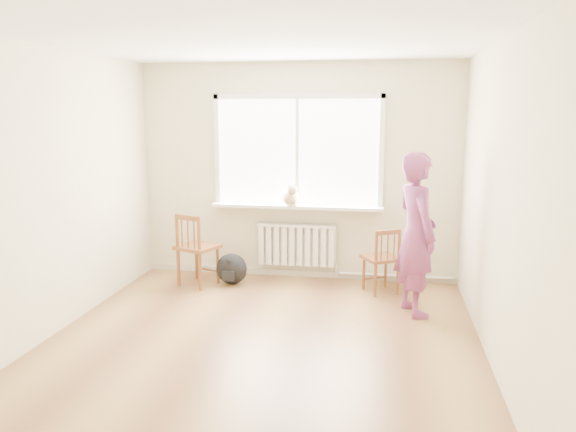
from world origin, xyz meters
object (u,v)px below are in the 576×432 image
at_px(cat, 291,196).
at_px(backpack, 232,269).
at_px(chair_right, 383,261).
at_px(chair_left, 195,250).
at_px(person, 416,234).

xyz_separation_m(cat, backpack, (-0.69, -0.29, -0.88)).
bearing_deg(chair_right, chair_left, -26.41).
height_order(person, backpack, person).
height_order(chair_left, cat, cat).
bearing_deg(backpack, person, -16.70).
distance_m(chair_left, person, 2.66).
relative_size(person, cat, 3.96).
bearing_deg(cat, chair_left, -176.40).
xyz_separation_m(chair_left, cat, (1.11, 0.43, 0.62)).
bearing_deg(person, cat, 35.50).
distance_m(chair_left, chair_right, 2.25).
bearing_deg(cat, chair_right, -33.62).
height_order(chair_right, backpack, chair_right).
distance_m(person, backpack, 2.35).
height_order(cat, backpack, cat).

